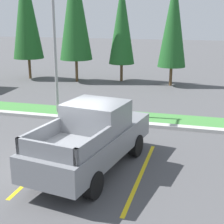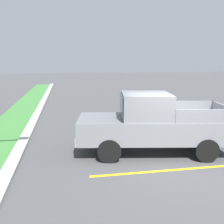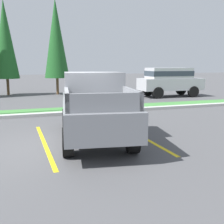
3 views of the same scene
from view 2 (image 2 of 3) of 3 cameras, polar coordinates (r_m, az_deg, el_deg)
The scene contains 5 objects.
ground_plane at distance 8.72m, azimuth 13.03°, elevation -10.37°, with size 120.00×120.00×0.00m, color #4C4C4F.
parking_line_near at distance 7.97m, azimuth 12.86°, elevation -12.46°, with size 0.12×4.80×0.01m, color yellow.
parking_line_far at distance 10.70m, azimuth 6.33°, elevation -6.01°, with size 0.12×4.80×0.01m, color yellow.
curb_strip at distance 8.21m, azimuth -21.80°, elevation -11.77°, with size 56.00×0.40×0.15m, color #B2B2AD.
pickup_truck_main at distance 9.00m, azimuth 8.97°, elevation -2.57°, with size 2.74×5.47×2.10m.
Camera 2 is at (-7.41, 3.33, 3.18)m, focal length 41.25 mm.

